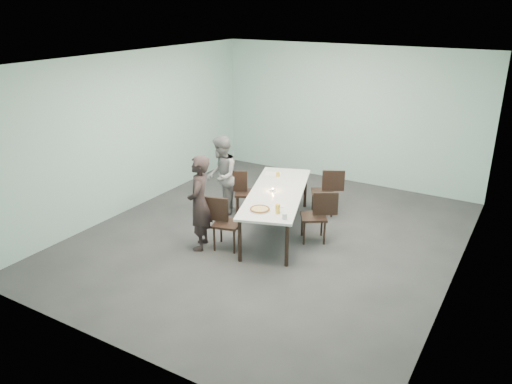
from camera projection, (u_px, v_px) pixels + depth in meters
The scene contains 16 objects.
ground at pixel (270, 237), 8.66m from camera, with size 7.00×7.00×0.00m, color #333335.
room_shell at pixel (271, 123), 7.94m from camera, with size 6.02×7.02×3.01m.
table at pixel (277, 195), 8.67m from camera, with size 1.69×2.75×0.75m.
chair_near_left at pixel (222, 219), 8.15m from camera, with size 0.65×0.51×0.87m.
chair_far_left at pixel (242, 190), 9.44m from camera, with size 0.64×0.57×0.87m.
chair_near_right at pixel (319, 213), 8.39m from camera, with size 0.64×0.58×0.87m.
chair_far_right at pixel (327, 189), 9.47m from camera, with size 0.65×0.57×0.87m.
diner_near at pixel (199, 203), 8.04m from camera, with size 0.58×0.38×1.58m, color black.
diner_far at pixel (221, 176), 9.38m from camera, with size 0.74×0.58×1.52m, color gray.
pizza at pixel (260, 209), 7.86m from camera, with size 0.34×0.34×0.04m.
side_plate at pixel (279, 206), 8.03m from camera, with size 0.18×0.18×0.01m, color white.
beer_glass at pixel (278, 209), 7.73m from camera, with size 0.08×0.08×0.15m, color gold.
water_tumbler at pixel (284, 216), 7.54m from camera, with size 0.08×0.08×0.09m, color silver.
tealight at pixel (273, 190), 8.66m from camera, with size 0.06×0.06×0.05m.
amber_tumbler at pixel (278, 174), 9.37m from camera, with size 0.07×0.07×0.08m, color gold.
menu at pixel (273, 174), 9.53m from camera, with size 0.30×0.22×0.01m, color silver.
Camera 1 is at (3.76, -6.84, 3.84)m, focal length 35.00 mm.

